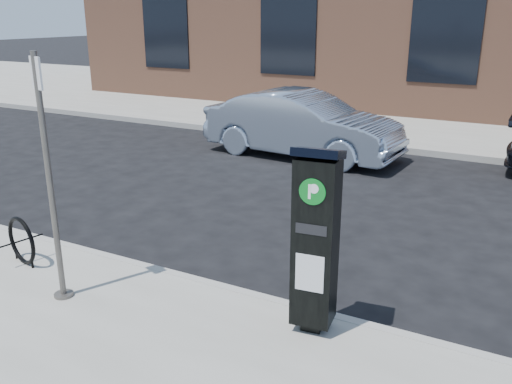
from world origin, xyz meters
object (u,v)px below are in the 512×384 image
Objects in this scene: parking_kiosk at (316,239)px; sign_pole at (50,183)px; bike_rack at (22,241)px; car_silver at (302,124)px.

sign_pole reaches higher than parking_kiosk.
parking_kiosk is 3.94m from bike_rack.
car_silver is (-3.15, 6.94, -0.38)m from parking_kiosk.
sign_pole is at bearing -171.89° from parking_kiosk.
sign_pole is at bearing -5.99° from bike_rack.
sign_pole is at bearing -172.97° from car_silver.
parking_kiosk is at bearing 18.07° from bike_rack.
bike_rack is 7.33m from car_silver.
sign_pole is 4.25× the size of bike_rack.
bike_rack is at bearing 178.53° from car_silver.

